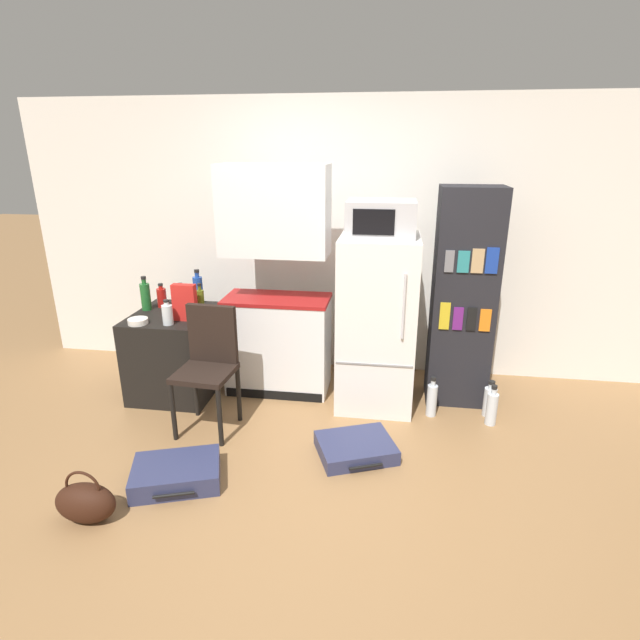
# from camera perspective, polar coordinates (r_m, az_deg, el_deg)

# --- Properties ---
(ground_plane) EXTENTS (24.00, 24.00, 0.00)m
(ground_plane) POSITION_cam_1_polar(r_m,az_deg,el_deg) (3.33, -1.71, -19.00)
(ground_plane) COLOR olive
(wall_back) EXTENTS (6.40, 0.10, 2.48)m
(wall_back) POSITION_cam_1_polar(r_m,az_deg,el_deg) (4.65, 4.95, 9.05)
(wall_back) COLOR white
(wall_back) RESTS_ON ground_plane
(side_table) EXTENTS (0.66, 0.77, 0.72)m
(side_table) POSITION_cam_1_polar(r_m,az_deg,el_deg) (4.53, -16.05, -3.57)
(side_table) COLOR black
(side_table) RESTS_ON ground_plane
(kitchen_hutch) EXTENTS (0.89, 0.45, 1.93)m
(kitchen_hutch) POSITION_cam_1_polar(r_m,az_deg,el_deg) (4.22, -4.97, 3.30)
(kitchen_hutch) COLOR white
(kitchen_hutch) RESTS_ON ground_plane
(refrigerator) EXTENTS (0.61, 0.68, 1.41)m
(refrigerator) POSITION_cam_1_polar(r_m,az_deg,el_deg) (4.08, 6.52, -0.30)
(refrigerator) COLOR white
(refrigerator) RESTS_ON ground_plane
(microwave) EXTENTS (0.52, 0.42, 0.27)m
(microwave) POSITION_cam_1_polar(r_m,az_deg,el_deg) (3.88, 6.99, 11.46)
(microwave) COLOR #B7B7BC
(microwave) RESTS_ON refrigerator
(bookshelf) EXTENTS (0.49, 0.37, 1.78)m
(bookshelf) POSITION_cam_1_polar(r_m,az_deg,el_deg) (4.20, 16.04, 2.31)
(bookshelf) COLOR black
(bookshelf) RESTS_ON ground_plane
(bottle_olive_oil) EXTENTS (0.06, 0.06, 0.27)m
(bottle_olive_oil) POSITION_cam_1_polar(r_m,az_deg,el_deg) (4.27, -13.48, 2.04)
(bottle_olive_oil) COLOR #566619
(bottle_olive_oil) RESTS_ON side_table
(bottle_milk_white) EXTENTS (0.09, 0.09, 0.22)m
(bottle_milk_white) POSITION_cam_1_polar(r_m,az_deg,el_deg) (4.53, -15.59, 2.52)
(bottle_milk_white) COLOR white
(bottle_milk_white) RESTS_ON side_table
(bottle_clear_short) EXTENTS (0.08, 0.08, 0.20)m
(bottle_clear_short) POSITION_cam_1_polar(r_m,az_deg,el_deg) (4.12, -17.04, 0.65)
(bottle_clear_short) COLOR silver
(bottle_clear_short) RESTS_ON side_table
(bottle_ketchup_red) EXTENTS (0.08, 0.08, 0.21)m
(bottle_ketchup_red) POSITION_cam_1_polar(r_m,az_deg,el_deg) (4.59, -17.64, 2.51)
(bottle_ketchup_red) COLOR #AD1914
(bottle_ketchup_red) RESTS_ON side_table
(bottle_blue_soda) EXTENTS (0.09, 0.09, 0.31)m
(bottle_blue_soda) POSITION_cam_1_polar(r_m,az_deg,el_deg) (4.60, -13.76, 3.44)
(bottle_blue_soda) COLOR #1E47A3
(bottle_blue_soda) RESTS_ON side_table
(bottle_green_tall) EXTENTS (0.08, 0.08, 0.30)m
(bottle_green_tall) POSITION_cam_1_polar(r_m,az_deg,el_deg) (4.54, -19.31, 2.62)
(bottle_green_tall) COLOR #1E6028
(bottle_green_tall) RESTS_ON side_table
(bowl) EXTENTS (0.16, 0.16, 0.04)m
(bowl) POSITION_cam_1_polar(r_m,az_deg,el_deg) (4.23, -20.09, -0.14)
(bowl) COLOR silver
(bowl) RESTS_ON side_table
(cereal_box) EXTENTS (0.19, 0.07, 0.30)m
(cereal_box) POSITION_cam_1_polar(r_m,az_deg,el_deg) (4.17, -15.20, 1.95)
(cereal_box) COLOR red
(cereal_box) RESTS_ON side_table
(chair) EXTENTS (0.43, 0.43, 0.95)m
(chair) POSITION_cam_1_polar(r_m,az_deg,el_deg) (3.84, -12.59, -4.20)
(chair) COLOR black
(chair) RESTS_ON ground_plane
(suitcase_large_flat) EXTENTS (0.63, 0.57, 0.10)m
(suitcase_large_flat) POSITION_cam_1_polar(r_m,az_deg,el_deg) (3.63, 4.10, -14.36)
(suitcase_large_flat) COLOR navy
(suitcase_large_flat) RESTS_ON ground_plane
(suitcase_small_flat) EXTENTS (0.64, 0.54, 0.13)m
(suitcase_small_flat) POSITION_cam_1_polar(r_m,az_deg,el_deg) (3.48, -16.09, -16.50)
(suitcase_small_flat) COLOR navy
(suitcase_small_flat) RESTS_ON ground_plane
(handbag) EXTENTS (0.36, 0.20, 0.33)m
(handbag) POSITION_cam_1_polar(r_m,az_deg,el_deg) (3.34, -25.22, -18.32)
(handbag) COLOR #33190F
(handbag) RESTS_ON ground_plane
(water_bottle_front) EXTENTS (0.10, 0.10, 0.30)m
(water_bottle_front) POSITION_cam_1_polar(r_m,az_deg,el_deg) (4.27, 18.82, -8.75)
(water_bottle_front) COLOR silver
(water_bottle_front) RESTS_ON ground_plane
(water_bottle_middle) EXTENTS (0.09, 0.09, 0.33)m
(water_bottle_middle) POSITION_cam_1_polar(r_m,az_deg,el_deg) (4.15, 19.04, -9.48)
(water_bottle_middle) COLOR silver
(water_bottle_middle) RESTS_ON ground_plane
(water_bottle_back) EXTENTS (0.08, 0.08, 0.34)m
(water_bottle_back) POSITION_cam_1_polar(r_m,az_deg,el_deg) (4.14, 12.66, -8.83)
(water_bottle_back) COLOR silver
(water_bottle_back) RESTS_ON ground_plane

